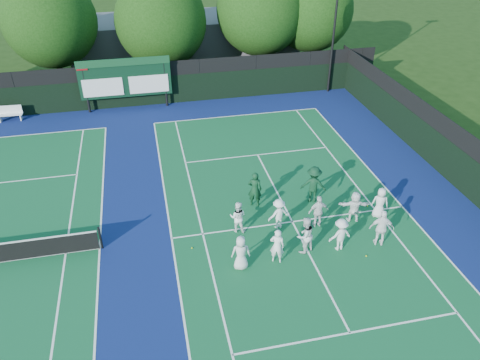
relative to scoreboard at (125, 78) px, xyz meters
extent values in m
plane|color=#1C350E|center=(7.01, -15.59, -2.19)|extent=(120.00, 120.00, 0.00)
cube|color=navy|center=(1.01, -14.59, -2.19)|extent=(34.00, 32.00, 0.01)
cube|color=#12592F|center=(7.01, -14.59, -2.18)|extent=(10.97, 23.77, 0.00)
cube|color=white|center=(7.01, -2.70, -2.18)|extent=(10.97, 0.08, 0.00)
cube|color=white|center=(1.53, -14.59, -2.18)|extent=(0.08, 23.77, 0.00)
cube|color=white|center=(12.50, -14.59, -2.18)|extent=(0.08, 23.77, 0.00)
cube|color=white|center=(2.90, -14.59, -2.18)|extent=(0.08, 23.77, 0.00)
cube|color=white|center=(11.13, -14.59, -2.18)|extent=(0.08, 23.77, 0.00)
cube|color=white|center=(7.01, -20.99, -2.18)|extent=(8.23, 0.08, 0.00)
cube|color=white|center=(7.01, -8.19, -2.18)|extent=(8.23, 0.08, 0.00)
cube|color=white|center=(7.01, -14.59, -2.18)|extent=(0.08, 12.80, 0.00)
cube|color=white|center=(-6.99, -2.70, -2.18)|extent=(10.97, 0.08, 0.00)
cube|color=white|center=(-1.50, -14.59, -2.18)|extent=(0.08, 23.77, 0.00)
cube|color=white|center=(-2.87, -14.59, -2.18)|extent=(0.08, 23.77, 0.00)
cube|color=black|center=(1.01, 0.41, -1.19)|extent=(34.00, 0.08, 2.00)
cube|color=black|center=(1.01, 0.41, 0.31)|extent=(34.00, 0.05, 1.00)
cube|color=black|center=(16.01, -14.59, -1.19)|extent=(0.08, 32.00, 2.00)
cylinder|color=black|center=(-2.59, 0.01, -0.44)|extent=(0.16, 0.16, 3.50)
cylinder|color=black|center=(2.61, 0.01, -0.44)|extent=(0.16, 0.16, 3.50)
cube|color=black|center=(0.01, 0.01, 0.01)|extent=(6.00, 0.15, 2.60)
cube|color=#124122|center=(0.01, -0.09, 1.11)|extent=(6.00, 0.05, 0.50)
cube|color=white|center=(-1.49, -0.09, -0.49)|extent=(2.60, 0.04, 1.20)
cube|color=white|center=(1.51, -0.09, -0.49)|extent=(2.60, 0.04, 1.20)
cube|color=maroon|center=(-2.59, -0.09, 1.01)|extent=(0.70, 0.04, 0.50)
cube|color=#5A5A5F|center=(5.01, 8.41, -0.19)|extent=(18.00, 6.00, 4.00)
cylinder|color=black|center=(14.51, 0.11, 2.81)|extent=(0.16, 0.16, 10.00)
cylinder|color=black|center=(-1.39, -14.59, -1.64)|extent=(0.10, 0.10, 1.10)
cube|color=white|center=(-7.52, -0.29, -1.75)|extent=(1.60, 0.50, 0.06)
cube|color=white|center=(-7.52, -0.13, -1.45)|extent=(1.58, 0.14, 0.53)
cube|color=white|center=(-8.15, -0.29, -1.98)|extent=(0.08, 0.37, 0.42)
cube|color=white|center=(-6.89, -0.29, -1.98)|extent=(0.08, 0.37, 0.42)
cylinder|color=#32190D|center=(-4.56, 3.91, -0.77)|extent=(0.44, 0.44, 2.84)
sphere|color=#11330B|center=(-4.56, 3.91, 3.01)|extent=(6.29, 6.29, 6.29)
sphere|color=#11330B|center=(-3.96, 4.21, 2.38)|extent=(4.40, 4.40, 4.40)
cylinder|color=#32190D|center=(2.89, 3.91, -1.01)|extent=(0.44, 0.44, 2.36)
sphere|color=#11330B|center=(2.89, 3.91, 2.61)|extent=(6.50, 6.50, 6.50)
sphere|color=#11330B|center=(3.49, 4.21, 1.96)|extent=(4.55, 4.55, 4.55)
cylinder|color=#32190D|center=(10.22, 3.91, -0.82)|extent=(0.44, 0.44, 2.75)
sphere|color=#11330B|center=(10.22, 3.91, 3.01)|extent=(6.54, 6.54, 6.54)
sphere|color=#11330B|center=(10.82, 4.21, 2.36)|extent=(4.58, 4.58, 4.58)
cylinder|color=#32190D|center=(14.20, 3.91, -0.82)|extent=(0.44, 0.44, 2.74)
sphere|color=#11330B|center=(14.20, 3.91, 2.88)|extent=(6.21, 6.21, 6.21)
sphere|color=#11330B|center=(14.80, 4.21, 2.26)|extent=(4.35, 4.35, 4.35)
sphere|color=#C3D218|center=(4.51, -15.32, -2.16)|extent=(0.07, 0.07, 0.07)
sphere|color=#C3D218|center=(9.27, -17.49, -2.16)|extent=(0.07, 0.07, 0.07)
sphere|color=#C3D218|center=(2.30, -15.44, -2.16)|extent=(0.07, 0.07, 0.07)
sphere|color=#C3D218|center=(10.89, -14.21, -2.16)|extent=(0.07, 0.07, 0.07)
imported|color=silver|center=(4.07, -17.01, -1.42)|extent=(0.81, 0.58, 1.55)
imported|color=white|center=(5.57, -16.95, -1.39)|extent=(0.69, 0.59, 1.61)
imported|color=silver|center=(6.86, -16.59, -1.35)|extent=(1.00, 0.90, 1.69)
imported|color=silver|center=(8.34, -16.77, -1.44)|extent=(1.04, 0.68, 1.51)
imported|color=white|center=(10.13, -16.87, -1.33)|extent=(1.09, 0.72, 1.73)
imported|color=white|center=(4.46, -14.66, -1.44)|extent=(0.88, 0.78, 1.50)
imported|color=white|center=(6.26, -14.82, -1.45)|extent=(1.05, 0.73, 1.48)
imported|color=silver|center=(8.01, -15.09, -1.40)|extent=(0.94, 0.40, 1.58)
imported|color=white|center=(9.74, -15.05, -1.43)|extent=(1.47, 0.73, 1.52)
imported|color=silver|center=(11.00, -15.03, -1.43)|extent=(0.88, 0.75, 1.52)
imported|color=#0F371D|center=(5.65, -12.91, -1.29)|extent=(0.76, 0.62, 1.81)
imported|color=#0D321D|center=(8.46, -13.18, -1.25)|extent=(1.39, 1.11, 1.88)
camera|label=1|loc=(1.02, -30.65, 10.78)|focal=35.00mm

